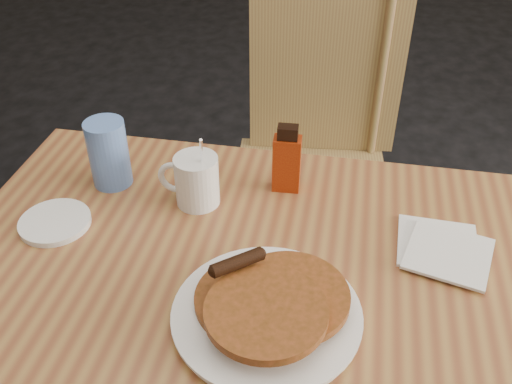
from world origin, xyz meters
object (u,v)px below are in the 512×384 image
coffee_mug (195,180)px  syrup_bottle (287,161)px  chair_main_far (318,137)px  blue_tumbler (109,153)px  main_table (255,283)px  pancake_plate (268,309)px

coffee_mug → syrup_bottle: 0.19m
syrup_bottle → chair_main_far: bearing=83.9°
chair_main_far → blue_tumbler: 0.70m
chair_main_far → syrup_bottle: bearing=-99.5°
main_table → chair_main_far: 0.74m
syrup_bottle → blue_tumbler: size_ratio=1.03×
main_table → coffee_mug: (-0.16, 0.15, 0.10)m
chair_main_far → blue_tumbler: size_ratio=6.84×
chair_main_far → syrup_bottle: chair_main_far is taller
syrup_bottle → coffee_mug: bearing=-157.9°
main_table → chair_main_far: bearing=88.5°
coffee_mug → chair_main_far: bearing=81.1°
pancake_plate → coffee_mug: 0.34m
pancake_plate → chair_main_far: bearing=91.9°
chair_main_far → coffee_mug: chair_main_far is taller
main_table → syrup_bottle: size_ratio=8.12×
pancake_plate → syrup_bottle: (-0.04, 0.35, 0.04)m
coffee_mug → pancake_plate: bearing=-44.8°
pancake_plate → blue_tumbler: size_ratio=2.11×
main_table → blue_tumbler: 0.41m
pancake_plate → coffee_mug: size_ratio=1.85×
syrup_bottle → main_table: bearing=-97.7°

